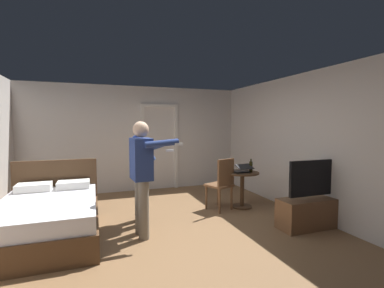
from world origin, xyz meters
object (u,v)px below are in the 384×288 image
laptop (242,170)px  person_striped_shirt (142,166)px  bed (50,217)px  suitcase_dark (80,195)px  tv_flatscreen (313,208)px  side_table (242,183)px  suitcase_small (77,201)px  bottle_on_table (251,167)px  person_blue_shirt (142,171)px  wooden_chair (222,182)px

laptop → person_striped_shirt: person_striped_shirt is taller
bed → suitcase_dark: (0.34, 1.50, -0.07)m
person_striped_shirt → suitcase_dark: bearing=127.7°
tv_flatscreen → laptop: tv_flatscreen is taller
side_table → suitcase_small: (-3.04, 0.79, -0.28)m
bed → laptop: bed is taller
bottle_on_table → person_striped_shirt: (-2.12, -0.08, 0.14)m
laptop → person_striped_shirt: 1.96m
laptop → person_blue_shirt: (-2.04, -0.69, 0.21)m
person_striped_shirt → person_blue_shirt: bearing=-99.1°
side_table → laptop: laptop is taller
bottle_on_table → wooden_chair: bearing=176.0°
bed → laptop: bearing=5.1°
bed → bottle_on_table: bed is taller
side_table → suitcase_dark: (-3.00, 1.16, -0.24)m
wooden_chair → person_blue_shirt: (-1.61, -0.69, 0.42)m
wooden_chair → person_striped_shirt: bearing=-175.4°
person_striped_shirt → suitcase_small: bearing=138.0°
bed → person_striped_shirt: (1.36, 0.18, 0.64)m
laptop → person_blue_shirt: 2.17m
person_blue_shirt → wooden_chair: bearing=23.2°
tv_flatscreen → suitcase_dark: (-3.54, 2.45, -0.07)m
bed → tv_flatscreen: tv_flatscreen is taller
bottle_on_table → tv_flatscreen: bearing=-71.7°
wooden_chair → person_blue_shirt: 1.80m
side_table → laptop: 0.28m
tv_flatscreen → person_striped_shirt: (-2.52, 1.13, 0.65)m
bed → tv_flatscreen: (3.88, -0.95, -0.00)m
tv_flatscreen → person_striped_shirt: size_ratio=0.71×
bottle_on_table → person_blue_shirt: bearing=-163.6°
person_blue_shirt → suitcase_dark: 2.23m
bed → tv_flatscreen: bearing=-13.8°
person_striped_shirt → bottle_on_table: bearing=2.2°
suitcase_small → person_blue_shirt: bearing=-43.9°
bottle_on_table → suitcase_dark: bottle_on_table is taller
tv_flatscreen → wooden_chair: (-1.00, 1.25, 0.24)m
tv_flatscreen → wooden_chair: size_ratio=1.18×
bed → person_striped_shirt: bearing=7.4°
tv_flatscreen → person_blue_shirt: (-2.61, 0.56, 0.66)m
wooden_chair → suitcase_dark: (-2.54, 1.20, -0.31)m
bed → laptop: size_ratio=5.52×
laptop → wooden_chair: bearing=179.4°
suitcase_small → tv_flatscreen: bearing=-16.5°
laptop → wooden_chair: size_ratio=0.36×
bed → side_table: bed is taller
laptop → suitcase_dark: bearing=157.9°
suitcase_small → bed: bearing=-91.3°
side_table → suitcase_dark: 3.23m
suitcase_dark → suitcase_small: (-0.03, -0.37, -0.03)m
side_table → suitcase_small: 3.15m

